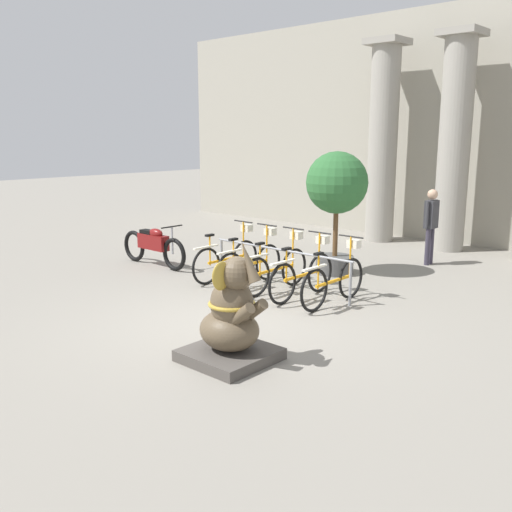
{
  "coord_description": "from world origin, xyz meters",
  "views": [
    {
      "loc": [
        5.79,
        -5.82,
        2.78
      ],
      "look_at": [
        0.16,
        0.38,
        1.0
      ],
      "focal_mm": 40.0,
      "sensor_mm": 36.0,
      "label": 1
    }
  ],
  "objects_px": {
    "bicycle_2": "(277,268)",
    "elephant_statue": "(232,320)",
    "bicycle_0": "(227,258)",
    "person_pedestrian": "(431,220)",
    "potted_tree": "(337,191)",
    "bicycle_1": "(251,263)",
    "bicycle_3": "(303,274)",
    "bicycle_4": "(335,280)",
    "motorcycle": "(154,245)"
  },
  "relations": [
    {
      "from": "person_pedestrian",
      "to": "elephant_statue",
      "type": "bearing_deg",
      "value": -84.58
    },
    {
      "from": "bicycle_3",
      "to": "potted_tree",
      "type": "height_order",
      "value": "potted_tree"
    },
    {
      "from": "bicycle_3",
      "to": "bicycle_0",
      "type": "bearing_deg",
      "value": 178.79
    },
    {
      "from": "bicycle_0",
      "to": "person_pedestrian",
      "type": "relative_size",
      "value": 1.08
    },
    {
      "from": "bicycle_4",
      "to": "person_pedestrian",
      "type": "relative_size",
      "value": 1.08
    },
    {
      "from": "bicycle_1",
      "to": "elephant_statue",
      "type": "height_order",
      "value": "elephant_statue"
    },
    {
      "from": "bicycle_2",
      "to": "bicycle_1",
      "type": "bearing_deg",
      "value": -178.59
    },
    {
      "from": "bicycle_0",
      "to": "person_pedestrian",
      "type": "height_order",
      "value": "person_pedestrian"
    },
    {
      "from": "bicycle_0",
      "to": "bicycle_4",
      "type": "distance_m",
      "value": 2.53
    },
    {
      "from": "bicycle_0",
      "to": "bicycle_4",
      "type": "bearing_deg",
      "value": -0.21
    },
    {
      "from": "person_pedestrian",
      "to": "motorcycle",
      "type": "bearing_deg",
      "value": -136.37
    },
    {
      "from": "bicycle_3",
      "to": "potted_tree",
      "type": "xyz_separation_m",
      "value": [
        -0.63,
        1.87,
        1.26
      ]
    },
    {
      "from": "motorcycle",
      "to": "bicycle_1",
      "type": "bearing_deg",
      "value": 5.11
    },
    {
      "from": "bicycle_2",
      "to": "bicycle_0",
      "type": "bearing_deg",
      "value": -179.76
    },
    {
      "from": "person_pedestrian",
      "to": "potted_tree",
      "type": "distance_m",
      "value": 2.43
    },
    {
      "from": "bicycle_1",
      "to": "bicycle_3",
      "type": "xyz_separation_m",
      "value": [
        1.26,
        -0.03,
        0.0
      ]
    },
    {
      "from": "bicycle_0",
      "to": "bicycle_4",
      "type": "xyz_separation_m",
      "value": [
        2.53,
        -0.01,
        0.0
      ]
    },
    {
      "from": "bicycle_1",
      "to": "potted_tree",
      "type": "bearing_deg",
      "value": 70.9
    },
    {
      "from": "bicycle_0",
      "to": "bicycle_2",
      "type": "bearing_deg",
      "value": 0.24
    },
    {
      "from": "bicycle_1",
      "to": "person_pedestrian",
      "type": "relative_size",
      "value": 1.08
    },
    {
      "from": "bicycle_1",
      "to": "bicycle_4",
      "type": "height_order",
      "value": "same"
    },
    {
      "from": "bicycle_4",
      "to": "potted_tree",
      "type": "xyz_separation_m",
      "value": [
        -1.26,
        1.84,
        1.26
      ]
    },
    {
      "from": "bicycle_2",
      "to": "elephant_statue",
      "type": "relative_size",
      "value": 1.12
    },
    {
      "from": "potted_tree",
      "to": "elephant_statue",
      "type": "bearing_deg",
      "value": -70.12
    },
    {
      "from": "bicycle_0",
      "to": "elephant_statue",
      "type": "distance_m",
      "value": 4.17
    },
    {
      "from": "bicycle_3",
      "to": "motorcycle",
      "type": "xyz_separation_m",
      "value": [
        -3.9,
        -0.21,
        0.04
      ]
    },
    {
      "from": "bicycle_2",
      "to": "potted_tree",
      "type": "xyz_separation_m",
      "value": [
        0.01,
        1.83,
        1.26
      ]
    },
    {
      "from": "bicycle_3",
      "to": "bicycle_4",
      "type": "relative_size",
      "value": 1.0
    },
    {
      "from": "bicycle_0",
      "to": "bicycle_1",
      "type": "height_order",
      "value": "same"
    },
    {
      "from": "bicycle_4",
      "to": "potted_tree",
      "type": "distance_m",
      "value": 2.56
    },
    {
      "from": "elephant_statue",
      "to": "bicycle_4",
      "type": "bearing_deg",
      "value": 98.89
    },
    {
      "from": "bicycle_4",
      "to": "motorcycle",
      "type": "distance_m",
      "value": 4.54
    },
    {
      "from": "bicycle_3",
      "to": "potted_tree",
      "type": "relative_size",
      "value": 0.72
    },
    {
      "from": "bicycle_2",
      "to": "bicycle_4",
      "type": "bearing_deg",
      "value": -0.67
    },
    {
      "from": "bicycle_0",
      "to": "bicycle_3",
      "type": "relative_size",
      "value": 1.0
    },
    {
      "from": "bicycle_0",
      "to": "potted_tree",
      "type": "relative_size",
      "value": 0.72
    },
    {
      "from": "elephant_statue",
      "to": "person_pedestrian",
      "type": "bearing_deg",
      "value": 95.42
    },
    {
      "from": "elephant_statue",
      "to": "motorcycle",
      "type": "xyz_separation_m",
      "value": [
        -4.99,
        2.66,
        -0.08
      ]
    },
    {
      "from": "bicycle_4",
      "to": "person_pedestrian",
      "type": "height_order",
      "value": "person_pedestrian"
    },
    {
      "from": "bicycle_1",
      "to": "elephant_statue",
      "type": "bearing_deg",
      "value": -50.94
    },
    {
      "from": "motorcycle",
      "to": "bicycle_2",
      "type": "bearing_deg",
      "value": 4.4
    },
    {
      "from": "bicycle_2",
      "to": "person_pedestrian",
      "type": "relative_size",
      "value": 1.08
    },
    {
      "from": "bicycle_1",
      "to": "bicycle_4",
      "type": "bearing_deg",
      "value": 0.02
    },
    {
      "from": "motorcycle",
      "to": "person_pedestrian",
      "type": "xyz_separation_m",
      "value": [
        4.34,
        4.14,
        0.52
      ]
    },
    {
      "from": "bicycle_4",
      "to": "motorcycle",
      "type": "height_order",
      "value": "bicycle_4"
    },
    {
      "from": "motorcycle",
      "to": "elephant_statue",
      "type": "bearing_deg",
      "value": -28.07
    },
    {
      "from": "motorcycle",
      "to": "bicycle_3",
      "type": "bearing_deg",
      "value": 3.02
    },
    {
      "from": "bicycle_2",
      "to": "elephant_statue",
      "type": "height_order",
      "value": "elephant_statue"
    },
    {
      "from": "person_pedestrian",
      "to": "potted_tree",
      "type": "height_order",
      "value": "potted_tree"
    },
    {
      "from": "person_pedestrian",
      "to": "potted_tree",
      "type": "bearing_deg",
      "value": -117.35
    }
  ]
}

